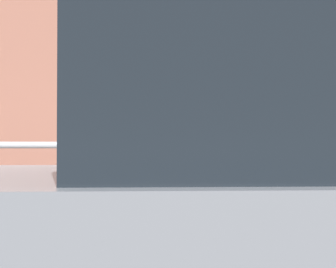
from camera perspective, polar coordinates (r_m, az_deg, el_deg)
name	(u,v)px	position (r m, az deg, el deg)	size (l,w,h in m)	color
parking_meter	(145,142)	(3.75, -1.98, -0.73)	(0.18, 0.19, 1.46)	slate
pedestrian_at_meter	(238,147)	(3.76, 6.16, -1.15)	(0.70, 0.42, 1.80)	brown
background_railing	(109,176)	(5.93, -5.17, -3.69)	(24.06, 0.06, 1.10)	gray
backdrop_wall	(111,90)	(8.05, -5.03, 3.87)	(32.00, 0.50, 3.86)	brown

